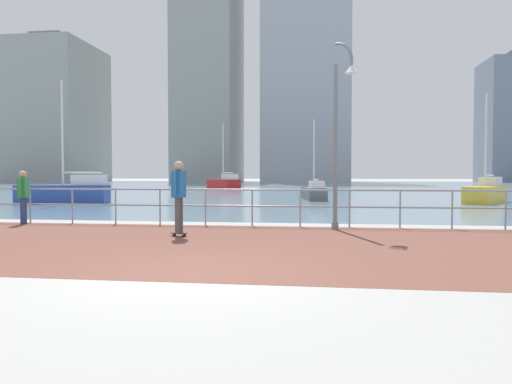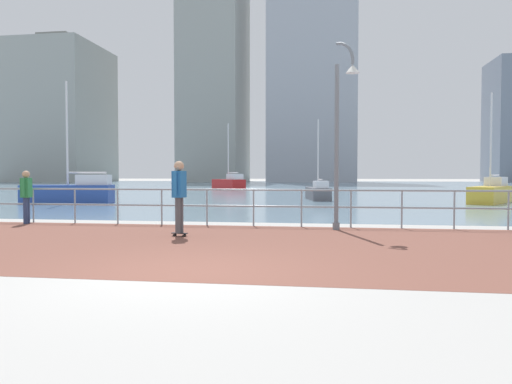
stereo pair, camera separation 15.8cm
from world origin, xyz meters
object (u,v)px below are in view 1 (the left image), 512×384
Objects in this scene: lamppost at (340,126)px; sailboat_yellow at (485,192)px; sailboat_ivory at (66,192)px; sailboat_gray at (314,192)px; bystander at (23,193)px; skateboarder at (179,191)px; sailboat_white at (224,183)px.

sailboat_yellow is (8.13, 13.70, -2.26)m from lamppost.
sailboat_gray is (12.57, 5.42, -0.15)m from sailboat_ivory.
sailboat_ivory is at bearing -170.38° from sailboat_yellow.
bystander is at bearing -119.66° from sailboat_gray.
skateboarder is at bearing -22.10° from bystander.
lamppost is 16.09m from sailboat_yellow.
sailboat_gray is (8.59, 15.09, -0.50)m from bystander.
bystander is 22.11m from sailboat_yellow.
sailboat_yellow is (18.15, -19.91, -0.07)m from sailboat_white.
sailboat_yellow is at bearing 59.30° from lamppost.
sailboat_white is 1.14× the size of sailboat_yellow.
sailboat_yellow reaches higher than lamppost.
sailboat_ivory is 23.82m from sailboat_white.
sailboat_yellow is 9.21m from sailboat_gray.
sailboat_yellow reaches higher than sailboat_gray.
sailboat_gray is (9.11, -18.15, -0.17)m from sailboat_white.
lamppost is at bearing -86.64° from sailboat_gray.
lamppost is at bearing 25.77° from skateboarder.
sailboat_ivory reaches higher than skateboarder.
bystander is at bearing -142.91° from sailboat_yellow.
sailboat_ivory is 21.92m from sailboat_yellow.
lamppost is 0.88× the size of sailboat_yellow.
sailboat_ivory is (-3.98, 9.66, -0.35)m from bystander.
lamppost reaches higher than skateboarder.
skateboarder is 6.01m from bystander.
bystander is at bearing 177.79° from lamppost.
sailboat_yellow reaches higher than skateboarder.
sailboat_gray is (-9.04, 1.76, -0.10)m from sailboat_yellow.
lamppost is 2.76× the size of skateboarder.
lamppost is 0.81× the size of sailboat_ivory.
skateboarder is at bearing -127.72° from sailboat_yellow.
skateboarder is 19.72m from sailboat_yellow.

